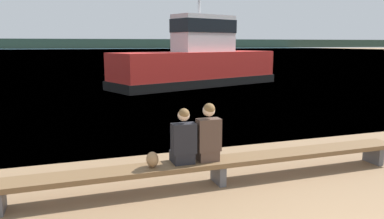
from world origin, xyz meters
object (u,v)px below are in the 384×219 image
(person_left, at_px, (183,140))
(tugboat_red, at_px, (198,63))
(shopping_bag, at_px, (152,159))
(person_right, at_px, (208,136))
(bench_main, at_px, (218,164))

(person_left, distance_m, tugboat_red, 15.70)
(person_left, relative_size, tugboat_red, 0.09)
(shopping_bag, height_order, tugboat_red, tugboat_red)
(person_right, bearing_deg, person_left, 179.69)
(bench_main, relative_size, tugboat_red, 0.70)
(bench_main, bearing_deg, person_right, 178.52)
(bench_main, relative_size, shopping_bag, 29.32)
(person_right, height_order, tugboat_red, tugboat_red)
(bench_main, distance_m, shopping_bag, 1.19)
(tugboat_red, bearing_deg, person_left, 139.50)
(bench_main, xyz_separation_m, shopping_bag, (-1.18, -0.01, 0.20))
(person_left, bearing_deg, tugboat_red, 69.02)
(shopping_bag, bearing_deg, tugboat_red, 67.24)
(person_right, distance_m, shopping_bag, 1.03)
(person_right, xyz_separation_m, shopping_bag, (-0.98, -0.02, -0.31))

